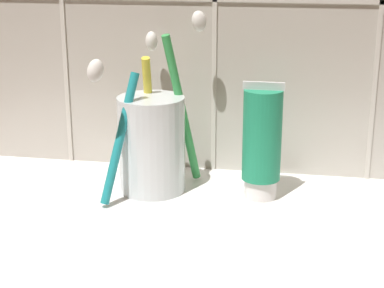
% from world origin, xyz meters
% --- Properties ---
extents(sink_counter, '(0.70, 0.34, 0.02)m').
position_xyz_m(sink_counter, '(0.00, 0.00, 0.01)').
color(sink_counter, white).
rests_on(sink_counter, ground).
extents(toothbrush_cup, '(0.11, 0.14, 0.19)m').
position_xyz_m(toothbrush_cup, '(-0.04, 0.09, 0.08)').
color(toothbrush_cup, silver).
rests_on(toothbrush_cup, sink_counter).
extents(toothpaste_tube, '(0.04, 0.04, 0.12)m').
position_xyz_m(toothpaste_tube, '(0.08, 0.09, 0.08)').
color(toothpaste_tube, white).
rests_on(toothpaste_tube, sink_counter).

